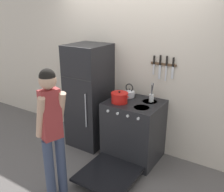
% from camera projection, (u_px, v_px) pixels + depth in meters
% --- Properties ---
extents(ground_plane, '(14.00, 14.00, 0.00)m').
position_uv_depth(ground_plane, '(127.00, 142.00, 4.33)').
color(ground_plane, '#5B5654').
extents(wall_back, '(10.00, 0.06, 2.55)m').
position_uv_depth(wall_back, '(129.00, 70.00, 3.92)').
color(wall_back, beige).
rests_on(wall_back, ground_plane).
extents(refrigerator, '(0.59, 0.66, 1.67)m').
position_uv_depth(refrigerator, '(89.00, 96.00, 4.06)').
color(refrigerator, black).
rests_on(refrigerator, ground_plane).
extents(stove_range, '(0.78, 1.41, 0.91)m').
position_uv_depth(stove_range, '(133.00, 131.00, 3.72)').
color(stove_range, '#232326').
rests_on(stove_range, ground_plane).
extents(dutch_oven_pot, '(0.29, 0.24, 0.17)m').
position_uv_depth(dutch_oven_pot, '(119.00, 98.00, 3.55)').
color(dutch_oven_pot, red).
rests_on(dutch_oven_pot, stove_range).
extents(tea_kettle, '(0.20, 0.16, 0.21)m').
position_uv_depth(tea_kettle, '(129.00, 93.00, 3.76)').
color(tea_kettle, silver).
rests_on(tea_kettle, stove_range).
extents(utensil_jar, '(0.07, 0.07, 0.28)m').
position_uv_depth(utensil_jar, '(151.00, 97.00, 3.59)').
color(utensil_jar, silver).
rests_on(utensil_jar, stove_range).
extents(person, '(0.33, 0.38, 1.61)m').
position_uv_depth(person, '(52.00, 128.00, 2.82)').
color(person, '#38425B').
rests_on(person, ground_plane).
extents(wall_knife_strip, '(0.38, 0.03, 0.36)m').
position_uv_depth(wall_knife_strip, '(163.00, 64.00, 3.53)').
color(wall_knife_strip, brown).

